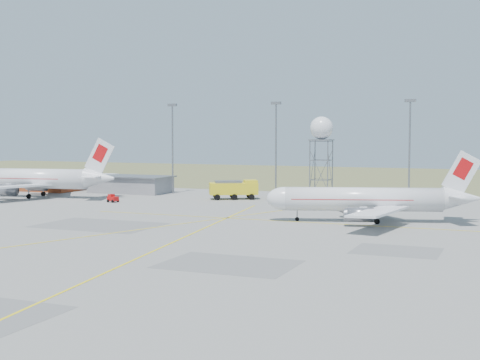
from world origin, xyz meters
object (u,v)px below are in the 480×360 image
at_px(airliner_main, 367,200).
at_px(airliner_far, 30,179).
at_px(fire_truck, 235,190).
at_px(radar_tower, 321,153).
at_px(baggage_tug, 113,199).

relative_size(airliner_main, airliner_far, 0.86).
relative_size(airliner_far, fire_truck, 3.64).
distance_m(airliner_main, fire_truck, 41.44).
bearing_deg(airliner_main, radar_tower, -80.62).
bearing_deg(fire_truck, radar_tower, -7.29).
xyz_separation_m(airliner_far, baggage_tug, (22.55, -2.22, -3.33)).
xyz_separation_m(airliner_main, airliner_far, (-75.71, 12.21, 0.51)).
xyz_separation_m(airliner_main, baggage_tug, (-53.15, 10.00, -2.82)).
xyz_separation_m(radar_tower, fire_truck, (-16.64, -6.87, -7.76)).
bearing_deg(radar_tower, airliner_main, -62.90).
height_order(airliner_far, fire_truck, airliner_far).
relative_size(airliner_main, fire_truck, 3.11).
distance_m(airliner_far, fire_truck, 44.66).
bearing_deg(radar_tower, baggage_tug, -149.23).
xyz_separation_m(airliner_far, radar_tower, (59.37, 19.71, 5.75)).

